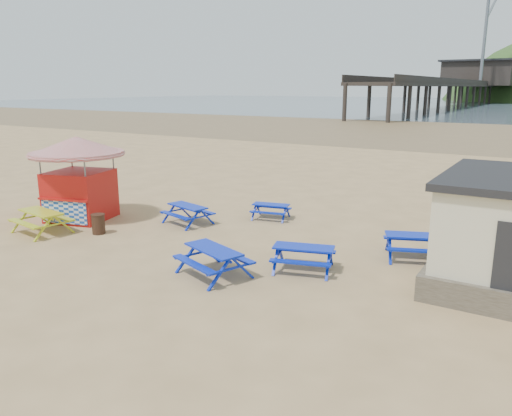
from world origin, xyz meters
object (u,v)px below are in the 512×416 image
Objects in this scene: picnic_table_blue_b at (271,211)px; ice_cream_kiosk at (78,168)px; picnic_table_blue_a at (188,214)px; picnic_table_yellow at (42,222)px; litter_bin at (98,224)px.

picnic_table_blue_b is 8.29m from ice_cream_kiosk.
picnic_table_blue_a is 0.44× the size of ice_cream_kiosk.
picnic_table_yellow is at bearing -120.60° from picnic_table_blue_a.
picnic_table_blue_a is 2.78× the size of litter_bin.
ice_cream_kiosk is (-4.34, -1.77, 1.83)m from picnic_table_blue_a.
picnic_table_blue_b is at bearing 49.99° from litter_bin.
litter_bin is (1.95, 1.06, -0.04)m from picnic_table_yellow.
ice_cream_kiosk reaches higher than picnic_table_blue_b.
picnic_table_yellow is 2.93× the size of litter_bin.
picnic_table_yellow reaches higher than picnic_table_blue_b.
ice_cream_kiosk reaches higher than picnic_table_blue_a.
picnic_table_blue_b is 0.78× the size of picnic_table_yellow.
ice_cream_kiosk reaches higher than litter_bin.
ice_cream_kiosk is at bearing 153.67° from litter_bin.
picnic_table_yellow is (-6.49, -6.46, 0.11)m from picnic_table_blue_b.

